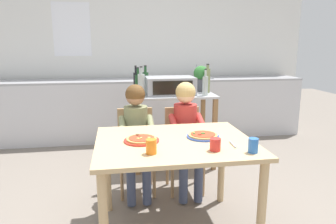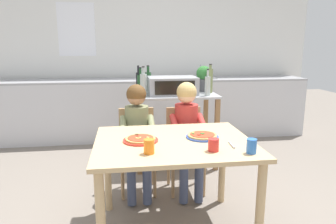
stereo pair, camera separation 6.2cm
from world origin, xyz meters
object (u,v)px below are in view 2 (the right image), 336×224
bottle_brown_beer (148,81)px  potted_herb_plant (204,78)px  bottle_tall_green_wine (138,82)px  pizza_plate_red_rimmed (141,139)px  dining_chair_left (137,144)px  drinking_cup_blue (252,146)px  bottle_slim_sauce (210,80)px  dining_table (174,154)px  toaster_oven (172,86)px  bottle_clear_vinegar (208,85)px  drinking_cup_red (213,145)px  kitchen_island_cart (175,118)px  serving_spoon (231,145)px  child_in_red_shirt (187,126)px  dining_chair_right (185,143)px  drinking_cup_orange (149,146)px  child_in_olive_shirt (137,128)px  bottle_dark_olive_oil (140,84)px  bottle_squat_spirits (143,85)px

bottle_brown_beer → potted_herb_plant: size_ratio=1.02×
bottle_tall_green_wine → pizza_plate_red_rimmed: bottle_tall_green_wine is taller
dining_chair_left → drinking_cup_blue: drinking_cup_blue is taller
bottle_slim_sauce → dining_table: 1.61m
dining_table → dining_chair_left: bearing=107.7°
toaster_oven → pizza_plate_red_rimmed: (-0.44, -1.36, -0.21)m
bottle_clear_vinegar → drinking_cup_red: size_ratio=3.56×
toaster_oven → bottle_tall_green_wine: (-0.39, 0.11, 0.03)m
kitchen_island_cart → serving_spoon: (0.15, -1.56, 0.17)m
drinking_cup_red → bottle_tall_green_wine: bearing=103.2°
child_in_red_shirt → drinking_cup_red: child_in_red_shirt is taller
bottle_brown_beer → dining_chair_right: (0.29, -0.89, -0.51)m
pizza_plate_red_rimmed → bottle_slim_sauce: bearing=57.2°
kitchen_island_cart → dining_table: bearing=-99.6°
serving_spoon → child_in_red_shirt: bearing=101.3°
toaster_oven → serving_spoon: (0.18, -1.54, -0.22)m
bottle_slim_sauce → dining_table: size_ratio=0.30×
dining_table → drinking_cup_orange: (-0.20, -0.25, 0.15)m
pizza_plate_red_rimmed → drinking_cup_orange: bearing=-81.3°
bottle_clear_vinegar → child_in_red_shirt: 0.75m
dining_chair_right → drinking_cup_blue: drinking_cup_blue is taller
drinking_cup_blue → serving_spoon: bearing=114.1°
dining_chair_left → child_in_olive_shirt: child_in_olive_shirt is taller
toaster_oven → drinking_cup_orange: (-0.40, -1.63, -0.17)m
bottle_dark_olive_oil → pizza_plate_red_rimmed: 1.40m
dining_chair_right → drinking_cup_orange: 1.11m
bottle_dark_olive_oil → drinking_cup_orange: 1.66m
drinking_cup_blue → bottle_slim_sauce: bearing=83.5°
kitchen_island_cart → child_in_red_shirt: 0.79m
bottle_slim_sauce → pizza_plate_red_rimmed: 1.68m
bottle_slim_sauce → serving_spoon: (-0.28, -1.59, -0.27)m
kitchen_island_cart → drinking_cup_orange: 1.71m
drinking_cup_red → child_in_olive_shirt: bearing=117.5°
bottle_clear_vinegar → dining_chair_left: (-0.82, -0.46, -0.50)m
bottle_slim_sauce → drinking_cup_red: (-0.43, -1.68, -0.23)m
bottle_squat_spirits → bottle_clear_vinegar: (0.71, -0.05, -0.02)m
child_in_olive_shirt → child_in_red_shirt: child_in_red_shirt is taller
potted_herb_plant → dining_chair_right: size_ratio=0.38×
bottle_squat_spirits → drinking_cup_orange: 1.53m
bottle_squat_spirits → potted_herb_plant: (0.76, 0.29, 0.03)m
bottle_dark_olive_oil → serving_spoon: bearing=-70.6°
bottle_slim_sauce → bottle_squat_spirits: 0.81m
bottle_slim_sauce → drinking_cup_red: bearing=-104.5°
kitchen_island_cart → drinking_cup_orange: size_ratio=10.06×
dining_table → child_in_olive_shirt: size_ratio=1.09×
bottle_tall_green_wine → drinking_cup_blue: bottle_tall_green_wine is taller
bottle_clear_vinegar → dining_chair_left: bottle_clear_vinegar is taller
kitchen_island_cart → bottle_tall_green_wine: 0.60m
pizza_plate_red_rimmed → drinking_cup_blue: size_ratio=2.68×
kitchen_island_cart → bottle_dark_olive_oil: 0.57m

